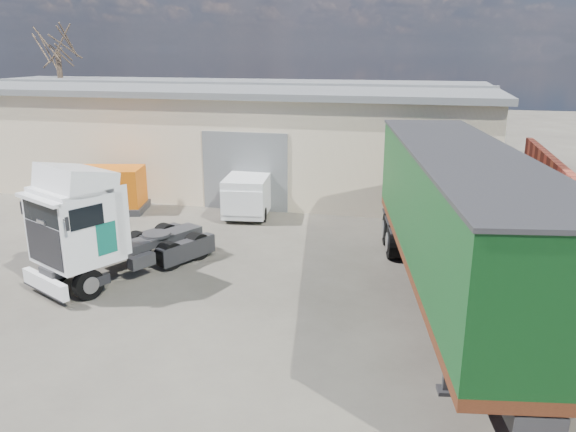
% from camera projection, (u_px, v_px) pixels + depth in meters
% --- Properties ---
extents(ground, '(120.00, 120.00, 0.00)m').
position_uv_depth(ground, '(208.00, 306.00, 16.29)').
color(ground, black).
rests_on(ground, ground).
extents(warehouse, '(30.60, 12.60, 5.42)m').
position_uv_depth(warehouse, '(209.00, 132.00, 31.77)').
color(warehouse, beige).
rests_on(warehouse, ground).
extents(bare_tree, '(4.00, 4.00, 9.60)m').
position_uv_depth(bare_tree, '(56.00, 37.00, 36.66)').
color(bare_tree, '#382B21').
rests_on(bare_tree, ground).
extents(tractor_unit, '(4.54, 6.13, 3.93)m').
position_uv_depth(tractor_unit, '(98.00, 231.00, 17.65)').
color(tractor_unit, black).
rests_on(tractor_unit, ground).
extents(box_trailer, '(5.14, 13.98, 4.55)m').
position_uv_depth(box_trailer, '(458.00, 213.00, 15.57)').
color(box_trailer, '#2D2D30').
rests_on(box_trailer, ground).
extents(panel_van, '(2.33, 4.63, 1.82)m').
position_uv_depth(panel_van, '(250.00, 192.00, 25.35)').
color(panel_van, black).
rests_on(panel_van, ground).
extents(orange_skip, '(3.58, 2.68, 2.01)m').
position_uv_depth(orange_skip, '(109.00, 192.00, 25.63)').
color(orange_skip, '#2D2D30').
rests_on(orange_skip, ground).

